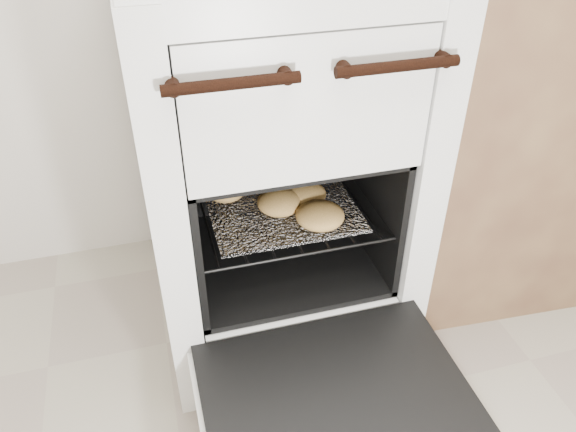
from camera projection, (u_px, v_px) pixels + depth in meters
name	position (u px, v px, depth m)	size (l,w,h in m)	color
stove	(272.00, 166.00, 1.52)	(0.67, 0.75, 1.03)	silver
oven_door	(337.00, 400.00, 1.23)	(0.60, 0.47, 0.04)	black
oven_rack	(279.00, 204.00, 1.50)	(0.49, 0.47, 0.01)	black
foil_sheet	(281.00, 206.00, 1.48)	(0.38, 0.34, 0.01)	white
baked_rolls	(289.00, 196.00, 1.47)	(0.36, 0.36, 0.06)	#E0A659
counter	(535.00, 124.00, 1.75)	(0.99, 0.66, 0.99)	brown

